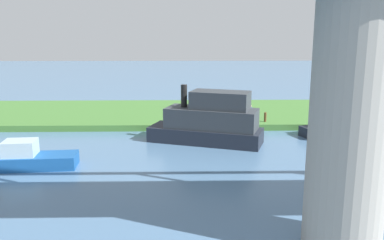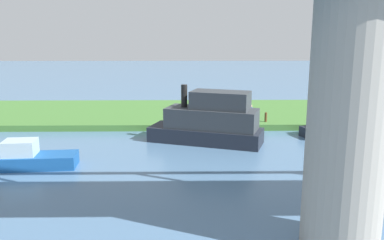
{
  "view_description": "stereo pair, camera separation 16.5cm",
  "coord_description": "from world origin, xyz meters",
  "px_view_note": "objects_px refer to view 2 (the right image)",
  "views": [
    {
      "loc": [
        2.49,
        31.2,
        7.71
      ],
      "look_at": [
        1.93,
        5.0,
        2.0
      ],
      "focal_mm": 37.93,
      "sensor_mm": 36.0,
      "label": 1
    },
    {
      "loc": [
        2.33,
        31.2,
        7.71
      ],
      "look_at": [
        1.93,
        5.0,
        2.0
      ],
      "focal_mm": 37.93,
      "sensor_mm": 36.0,
      "label": 2
    }
  ],
  "objects_px": {
    "person_on_bank": "(251,113)",
    "motorboat_white": "(209,122)",
    "skiff_small": "(366,160)",
    "riverboat_paddlewheel": "(30,158)",
    "mooring_post": "(266,117)",
    "motorboat_red": "(331,128)",
    "bridge_pylon": "(348,122)"
  },
  "relations": [
    {
      "from": "bridge_pylon",
      "to": "motorboat_white",
      "type": "xyz_separation_m",
      "value": [
        3.97,
        -14.26,
        -3.15
      ]
    },
    {
      "from": "bridge_pylon",
      "to": "motorboat_red",
      "type": "height_order",
      "value": "bridge_pylon"
    },
    {
      "from": "riverboat_paddlewheel",
      "to": "motorboat_white",
      "type": "bearing_deg",
      "value": -153.78
    },
    {
      "from": "bridge_pylon",
      "to": "person_on_bank",
      "type": "bearing_deg",
      "value": -89.06
    },
    {
      "from": "mooring_post",
      "to": "skiff_small",
      "type": "bearing_deg",
      "value": 110.86
    },
    {
      "from": "bridge_pylon",
      "to": "skiff_small",
      "type": "height_order",
      "value": "bridge_pylon"
    },
    {
      "from": "riverboat_paddlewheel",
      "to": "skiff_small",
      "type": "distance_m",
      "value": 19.43
    },
    {
      "from": "person_on_bank",
      "to": "motorboat_white",
      "type": "distance_m",
      "value": 5.94
    },
    {
      "from": "bridge_pylon",
      "to": "riverboat_paddlewheel",
      "type": "xyz_separation_m",
      "value": [
        14.66,
        -8.99,
        -4.07
      ]
    },
    {
      "from": "person_on_bank",
      "to": "skiff_small",
      "type": "relative_size",
      "value": 0.34
    },
    {
      "from": "person_on_bank",
      "to": "motorboat_red",
      "type": "distance_m",
      "value": 6.41
    },
    {
      "from": "motorboat_red",
      "to": "skiff_small",
      "type": "distance_m",
      "value": 7.44
    },
    {
      "from": "motorboat_red",
      "to": "skiff_small",
      "type": "relative_size",
      "value": 1.27
    },
    {
      "from": "person_on_bank",
      "to": "riverboat_paddlewheel",
      "type": "distance_m",
      "value": 17.47
    },
    {
      "from": "mooring_post",
      "to": "motorboat_red",
      "type": "height_order",
      "value": "motorboat_red"
    },
    {
      "from": "mooring_post",
      "to": "motorboat_red",
      "type": "relative_size",
      "value": 0.15
    },
    {
      "from": "motorboat_red",
      "to": "skiff_small",
      "type": "bearing_deg",
      "value": 85.19
    },
    {
      "from": "mooring_post",
      "to": "skiff_small",
      "type": "xyz_separation_m",
      "value": [
        -3.85,
        10.1,
        -0.42
      ]
    },
    {
      "from": "mooring_post",
      "to": "motorboat_red",
      "type": "xyz_separation_m",
      "value": [
        -4.47,
        2.69,
        -0.3
      ]
    },
    {
      "from": "mooring_post",
      "to": "motorboat_white",
      "type": "xyz_separation_m",
      "value": [
        4.88,
        4.48,
        0.62
      ]
    },
    {
      "from": "person_on_bank",
      "to": "mooring_post",
      "type": "height_order",
      "value": "person_on_bank"
    },
    {
      "from": "person_on_bank",
      "to": "mooring_post",
      "type": "xyz_separation_m",
      "value": [
        -1.23,
        0.19,
        -0.31
      ]
    },
    {
      "from": "person_on_bank",
      "to": "skiff_small",
      "type": "height_order",
      "value": "person_on_bank"
    },
    {
      "from": "bridge_pylon",
      "to": "skiff_small",
      "type": "bearing_deg",
      "value": -118.88
    },
    {
      "from": "riverboat_paddlewheel",
      "to": "motorboat_red",
      "type": "bearing_deg",
      "value": -160.61
    },
    {
      "from": "riverboat_paddlewheel",
      "to": "skiff_small",
      "type": "xyz_separation_m",
      "value": [
        -19.42,
        0.35,
        -0.12
      ]
    },
    {
      "from": "motorboat_white",
      "to": "motorboat_red",
      "type": "bearing_deg",
      "value": -169.18
    },
    {
      "from": "person_on_bank",
      "to": "motorboat_white",
      "type": "bearing_deg",
      "value": 51.93
    },
    {
      "from": "bridge_pylon",
      "to": "skiff_small",
      "type": "relative_size",
      "value": 2.26
    },
    {
      "from": "bridge_pylon",
      "to": "motorboat_red",
      "type": "xyz_separation_m",
      "value": [
        -5.39,
        -16.05,
        -4.07
      ]
    },
    {
      "from": "riverboat_paddlewheel",
      "to": "bridge_pylon",
      "type": "bearing_deg",
      "value": 148.48
    },
    {
      "from": "bridge_pylon",
      "to": "motorboat_red",
      "type": "bearing_deg",
      "value": -108.56
    }
  ]
}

